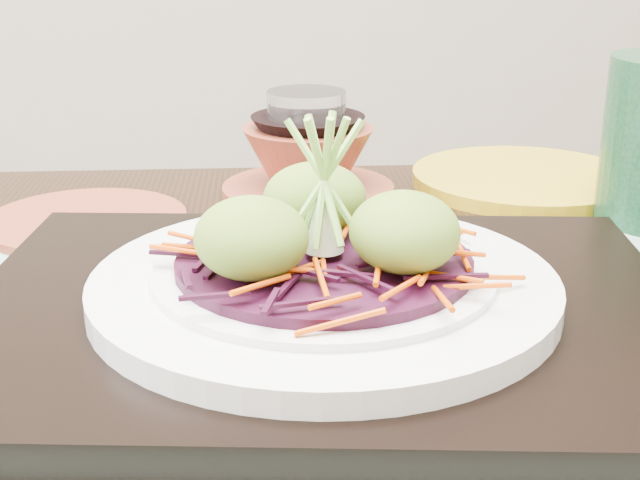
{
  "coord_description": "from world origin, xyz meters",
  "views": [
    {
      "loc": [
        -0.01,
        -0.58,
        0.92
      ],
      "look_at": [
        0.05,
        -0.07,
        0.74
      ],
      "focal_mm": 50.0,
      "sensor_mm": 36.0,
      "label": 1
    }
  ],
  "objects": [
    {
      "name": "serving_tray",
      "position": [
        0.05,
        -0.09,
        0.7
      ],
      "size": [
        0.47,
        0.38,
        0.02
      ],
      "primitive_type": "cube",
      "rotation": [
        0.0,
        0.0,
        -0.14
      ],
      "color": "black",
      "rests_on": "placemat"
    },
    {
      "name": "terracotta_side_plate",
      "position": [
        -0.12,
        0.12,
        0.69
      ],
      "size": [
        0.19,
        0.19,
        0.01
      ],
      "primitive_type": "cylinder",
      "rotation": [
        0.0,
        0.0,
        0.17
      ],
      "color": "maroon",
      "rests_on": "dining_table"
    },
    {
      "name": "guacamole_scoops",
      "position": [
        0.05,
        -0.1,
        0.76
      ],
      "size": [
        0.15,
        0.13,
        0.05
      ],
      "color": "olive",
      "rests_on": "cabbage_bed"
    },
    {
      "name": "scallion_garnish",
      "position": [
        0.05,
        -0.09,
        0.78
      ],
      "size": [
        0.06,
        0.06,
        0.1
      ],
      "primitive_type": null,
      "color": "#8DCF52",
      "rests_on": "cabbage_bed"
    },
    {
      "name": "white_plate",
      "position": [
        0.05,
        -0.09,
        0.72
      ],
      "size": [
        0.28,
        0.28,
        0.02
      ],
      "color": "silver",
      "rests_on": "serving_tray"
    },
    {
      "name": "placemat",
      "position": [
        0.05,
        -0.09,
        0.69
      ],
      "size": [
        0.54,
        0.45,
        0.0
      ],
      "primitive_type": "cube",
      "rotation": [
        0.0,
        0.0,
        -0.14
      ],
      "color": "#85AC93",
      "rests_on": "dining_table"
    },
    {
      "name": "water_glass",
      "position": [
        0.07,
        0.18,
        0.73
      ],
      "size": [
        0.09,
        0.09,
        0.1
      ],
      "primitive_type": "cylinder",
      "rotation": [
        0.0,
        0.0,
        -0.4
      ],
      "color": "white",
      "rests_on": "dining_table"
    },
    {
      "name": "cabbage_bed",
      "position": [
        0.05,
        -0.09,
        0.73
      ],
      "size": [
        0.18,
        0.18,
        0.01
      ],
      "primitive_type": "cylinder",
      "color": "black",
      "rests_on": "white_plate"
    },
    {
      "name": "dining_table",
      "position": [
        0.05,
        -0.07,
        0.59
      ],
      "size": [
        1.13,
        0.79,
        0.68
      ],
      "rotation": [
        0.0,
        0.0,
        -0.05
      ],
      "color": "black",
      "rests_on": "ground"
    },
    {
      "name": "yellow_plate",
      "position": [
        0.28,
        0.2,
        0.69
      ],
      "size": [
        0.27,
        0.27,
        0.01
      ],
      "primitive_type": "cylinder",
      "rotation": [
        0.0,
        0.0,
        0.34
      ],
      "color": "#AF8D13",
      "rests_on": "dining_table"
    },
    {
      "name": "carrot_julienne",
      "position": [
        0.05,
        -0.09,
        0.74
      ],
      "size": [
        0.21,
        0.21,
        0.01
      ],
      "primitive_type": null,
      "color": "#D14403",
      "rests_on": "cabbage_bed"
    },
    {
      "name": "terracotta_bowl_set",
      "position": [
        0.07,
        0.19,
        0.71
      ],
      "size": [
        0.17,
        0.17,
        0.06
      ],
      "rotation": [
        0.0,
        0.0,
        0.11
      ],
      "color": "maroon",
      "rests_on": "dining_table"
    }
  ]
}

